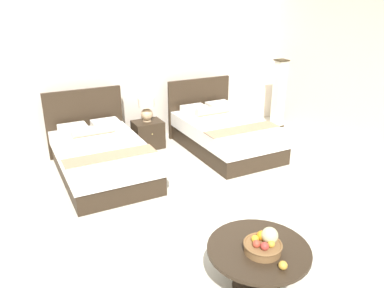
% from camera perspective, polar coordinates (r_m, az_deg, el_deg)
% --- Properties ---
extents(ground_plane, '(10.02, 9.38, 0.02)m').
position_cam_1_polar(ground_plane, '(5.14, 3.77, -9.14)').
color(ground_plane, beige).
extents(wall_back, '(10.02, 0.12, 2.87)m').
position_cam_1_polar(wall_back, '(7.15, -8.17, 11.85)').
color(wall_back, beige).
rests_on(wall_back, ground).
extents(wall_side_right, '(0.12, 4.98, 2.87)m').
position_cam_1_polar(wall_side_right, '(7.03, 25.69, 9.81)').
color(wall_side_right, silver).
rests_on(wall_side_right, ground).
extents(bed_near_window, '(1.30, 2.10, 1.15)m').
position_cam_1_polar(bed_near_window, '(5.99, -13.48, -1.87)').
color(bed_near_window, '#2F2318').
rests_on(bed_near_window, ground).
extents(bed_near_corner, '(1.31, 2.06, 1.12)m').
position_cam_1_polar(bed_near_corner, '(6.79, 4.86, 1.62)').
color(bed_near_corner, '#2F2318').
rests_on(bed_near_corner, ground).
extents(nightstand, '(0.52, 0.43, 0.50)m').
position_cam_1_polar(nightstand, '(6.92, -6.62, 1.44)').
color(nightstand, '#2F2318').
rests_on(nightstand, ground).
extents(table_lamp, '(0.29, 0.29, 0.43)m').
position_cam_1_polar(table_lamp, '(6.79, -6.87, 5.47)').
color(table_lamp, tan).
rests_on(table_lamp, nightstand).
extents(coffee_table, '(0.95, 0.95, 0.45)m').
position_cam_1_polar(coffee_table, '(3.70, 9.92, -16.33)').
color(coffee_table, '#2F2318').
rests_on(coffee_table, ground).
extents(fruit_bowl, '(0.35, 0.35, 0.22)m').
position_cam_1_polar(fruit_bowl, '(3.57, 10.78, -14.55)').
color(fruit_bowl, brown).
rests_on(fruit_bowl, coffee_table).
extents(loose_apple, '(0.08, 0.08, 0.08)m').
position_cam_1_polar(loose_apple, '(3.43, 13.53, -17.34)').
color(loose_apple, gold).
rests_on(loose_apple, coffee_table).
extents(floor_lamp_corner, '(0.23, 0.23, 1.41)m').
position_cam_1_polar(floor_lamp_corner, '(8.10, 12.93, 7.36)').
color(floor_lamp_corner, black).
rests_on(floor_lamp_corner, ground).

